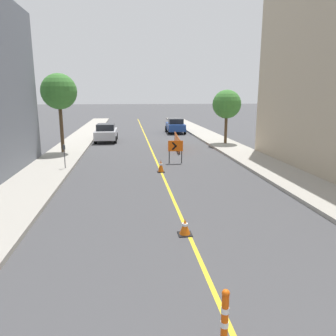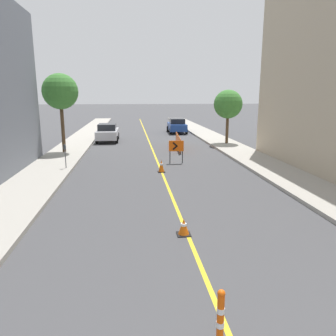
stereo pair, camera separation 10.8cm
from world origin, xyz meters
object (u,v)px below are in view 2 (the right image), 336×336
Objects in this scene: traffic_cone_second at (184,227)px; arrow_barricade_primary at (176,147)px; traffic_cone_third at (161,166)px; parking_meter_near_curb at (65,151)px; parked_car_curb_mid at (177,126)px; street_tree_left_near at (60,92)px; street_tree_right_near at (228,104)px; delineator_post_front at (220,324)px; parked_car_curb_near at (108,132)px.

traffic_cone_second is 0.36× the size of arrow_barricade_primary.
parking_meter_near_curb reaches higher than traffic_cone_third.
traffic_cone_second is 0.74× the size of traffic_cone_third.
street_tree_left_near reaches higher than parked_car_curb_mid.
parking_meter_near_curb is 0.25× the size of street_tree_left_near.
street_tree_left_near is 1.23× the size of street_tree_right_near.
arrow_barricade_primary reaches higher than delineator_post_front.
street_tree_left_near reaches higher than street_tree_right_near.
parked_car_curb_mid is 0.81× the size of street_tree_left_near.
traffic_cone_third is 0.13× the size of street_tree_left_near.
traffic_cone_third is at bearing -124.82° from street_tree_right_near.
parked_car_curb_mid reaches higher than arrow_barricade_primary.
parked_car_curb_mid reaches higher than traffic_cone_third.
traffic_cone_second is at bearing -66.75° from street_tree_left_near.
traffic_cone_second is 0.12× the size of parked_car_curb_mid.
parked_car_curb_near is 10.91m from street_tree_right_near.
parked_car_curb_near is 11.73m from parking_meter_near_curb.
parked_car_curb_mid is 1.00× the size of street_tree_right_near.
parked_car_curb_mid is 10.07m from street_tree_right_near.
traffic_cone_second is 10.55m from arrow_barricade_primary.
parking_meter_near_curb is at bearing 170.08° from traffic_cone_third.
parked_car_curb_near is at bearing 119.33° from arrow_barricade_primary.
traffic_cone_third is 0.52× the size of parking_meter_near_curb.
parked_car_curb_near is (-3.69, 12.54, 0.46)m from traffic_cone_third.
traffic_cone_third is 13.08m from parked_car_curb_near.
parked_car_curb_mid is (3.71, 31.25, 0.33)m from delineator_post_front.
street_tree_right_near is at bearing 55.18° from traffic_cone_third.
arrow_barricade_primary is 0.32× the size of parked_car_curb_mid.
traffic_cone_third is 5.37m from parking_meter_near_curb.
delineator_post_front is at bearing -70.01° from parking_meter_near_curb.
parked_car_curb_near is at bearing 67.26° from street_tree_left_near.
street_tree_left_near is at bearing 135.32° from traffic_cone_third.
parking_meter_near_curb is at bearing -96.55° from parked_car_curb_near.
parking_meter_near_curb is at bearing 119.29° from traffic_cone_second.
traffic_cone_second is 0.12× the size of parked_car_curb_near.
parked_car_curb_mid is 3.29× the size of parking_meter_near_curb.
street_tree_right_near is at bearing -70.67° from parked_car_curb_mid.
parked_car_curb_near and parked_car_curb_mid have the same top height.
parking_meter_near_curb reaches higher than arrow_barricade_primary.
delineator_post_front is 23.09m from street_tree_right_near.
street_tree_left_near is at bearing -167.17° from street_tree_right_near.
parked_car_curb_near is 0.80× the size of street_tree_left_near.
traffic_cone_second is 10.52m from parking_meter_near_curb.
street_tree_right_near is (2.89, -9.31, 2.55)m from parked_car_curb_mid.
parking_meter_near_curb is (-8.70, -17.53, 0.30)m from parked_car_curb_mid.
parked_car_curb_near is at bearing 82.43° from parking_meter_near_curb.
parking_meter_near_curb is (-6.36, -1.31, 0.10)m from arrow_barricade_primary.
arrow_barricade_primary is 8.98m from street_tree_right_near.
traffic_cone_third is at bearing -72.60° from parked_car_curb_near.
delineator_post_front is 0.25× the size of parked_car_curb_near.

